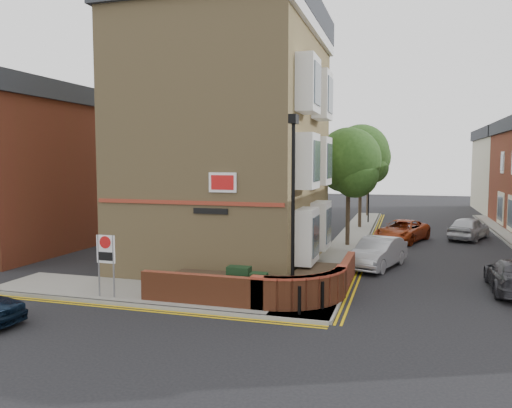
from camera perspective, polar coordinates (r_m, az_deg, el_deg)
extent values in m
plane|color=black|center=(16.28, -2.41, -12.69)|extent=(120.00, 120.00, 0.00)
cube|color=gray|center=(18.93, -11.11, -10.05)|extent=(13.00, 3.00, 0.12)
cube|color=gray|center=(31.19, 10.79, -4.10)|extent=(2.00, 32.00, 0.12)
cube|color=gray|center=(17.67, -13.42, -11.19)|extent=(13.00, 0.15, 0.12)
cube|color=gray|center=(31.11, 12.63, -4.16)|extent=(0.15, 32.00, 0.12)
cube|color=gold|center=(17.48, -13.83, -11.57)|extent=(13.00, 0.28, 0.01)
cube|color=gold|center=(31.10, 13.09, -4.27)|extent=(0.28, 32.00, 0.01)
cube|color=#A28656|center=(24.06, -3.00, 6.60)|extent=(8.00, 10.00, 11.00)
cube|color=#2B2F33|center=(24.99, -3.07, 20.72)|extent=(8.40, 10.40, 1.20)
cube|color=#A28656|center=(27.83, -5.77, 21.84)|extent=(0.80, 0.80, 1.40)
cube|color=maroon|center=(19.45, -7.95, 0.16)|extent=(7.80, 0.06, 0.15)
cube|color=white|center=(18.82, -3.84, 2.48)|extent=(1.10, 0.05, 0.75)
cube|color=black|center=(19.08, -5.22, -0.81)|extent=(1.40, 0.04, 0.22)
cylinder|color=black|center=(16.33, 4.25, -1.43)|extent=(0.12, 0.12, 6.00)
cylinder|color=black|center=(16.82, 4.19, -10.26)|extent=(0.20, 0.20, 0.80)
cube|color=black|center=(16.29, 4.32, 9.65)|extent=(0.25, 0.50, 0.30)
cube|color=black|center=(17.36, -1.95, -9.09)|extent=(0.80, 0.45, 1.20)
cube|color=black|center=(16.86, 0.34, -9.69)|extent=(0.55, 0.40, 1.10)
cylinder|color=black|center=(15.98, 4.98, -10.91)|extent=(0.11, 0.11, 0.90)
cylinder|color=black|center=(16.63, 7.61, -10.30)|extent=(0.11, 0.11, 0.90)
cylinder|color=slate|center=(18.74, -17.52, -6.70)|extent=(0.06, 0.06, 2.20)
cylinder|color=slate|center=(18.41, -15.96, -6.87)|extent=(0.06, 0.06, 2.20)
cube|color=white|center=(18.46, -16.80, -4.96)|extent=(0.72, 0.04, 1.00)
cylinder|color=red|center=(18.40, -16.87, -4.21)|extent=(0.44, 0.02, 0.44)
cube|color=beige|center=(53.51, 26.81, 2.92)|extent=(5.00, 12.00, 7.00)
cube|color=#2B2F33|center=(53.55, 26.97, 7.19)|extent=(5.40, 12.40, 1.00)
cube|color=brown|center=(30.28, -24.93, 2.75)|extent=(6.00, 10.00, 8.00)
cube|color=#2B2F33|center=(30.48, -25.25, 11.23)|extent=(6.40, 10.40, 1.00)
cylinder|color=#382B1E|center=(28.93, 10.46, -0.14)|extent=(0.24, 0.24, 4.55)
sphere|color=#224617|center=(28.82, 10.55, 5.01)|extent=(3.64, 3.64, 3.64)
sphere|color=#224617|center=(28.49, 11.26, 3.30)|extent=(2.60, 2.60, 2.60)
sphere|color=#224617|center=(29.25, 10.03, 4.13)|extent=(2.86, 2.86, 2.86)
cylinder|color=#382B1E|center=(36.86, 11.81, 1.31)|extent=(0.24, 0.24, 5.04)
sphere|color=#224617|center=(36.79, 11.90, 5.79)|extent=(4.03, 4.03, 4.03)
sphere|color=#224617|center=(36.46, 12.46, 4.31)|extent=(2.88, 2.88, 2.88)
sphere|color=#224617|center=(37.21, 11.47, 5.01)|extent=(3.17, 3.17, 3.17)
cylinder|color=#382B1E|center=(44.83, 12.68, 1.75)|extent=(0.24, 0.24, 4.76)
sphere|color=#224617|center=(44.76, 12.74, 5.23)|extent=(3.81, 3.81, 3.81)
sphere|color=#224617|center=(44.44, 13.21, 4.08)|extent=(2.72, 2.72, 2.72)
sphere|color=#224617|center=(45.18, 12.39, 4.63)|extent=(2.99, 2.99, 2.99)
cylinder|color=black|center=(39.88, 12.73, 0.24)|extent=(0.10, 0.10, 3.20)
imported|color=black|center=(39.76, 12.79, 3.25)|extent=(0.20, 0.16, 1.00)
imported|color=#9FA1A7|center=(23.79, 13.73, -5.43)|extent=(2.69, 4.50, 1.40)
imported|color=#963010|center=(31.71, 16.36, -2.97)|extent=(3.66, 5.21, 1.32)
imported|color=#AEB0B6|center=(34.01, 23.14, -2.54)|extent=(3.16, 4.55, 1.44)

